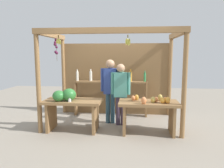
# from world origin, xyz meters

# --- Properties ---
(ground_plane) EXTENTS (12.00, 12.00, 0.00)m
(ground_plane) POSITION_xyz_m (0.00, 0.00, 0.00)
(ground_plane) COLOR gray
(ground_plane) RESTS_ON ground
(market_stall) EXTENTS (3.23, 1.82, 2.29)m
(market_stall) POSITION_xyz_m (-0.01, 0.40, 1.33)
(market_stall) COLOR olive
(market_stall) RESTS_ON ground
(fruit_counter_left) EXTENTS (1.31, 0.66, 0.99)m
(fruit_counter_left) POSITION_xyz_m (-0.91, -0.66, 0.64)
(fruit_counter_left) COLOR olive
(fruit_counter_left) RESTS_ON ground
(fruit_counter_right) EXTENTS (1.31, 0.64, 0.87)m
(fruit_counter_right) POSITION_xyz_m (0.87, -0.65, 0.55)
(fruit_counter_right) COLOR olive
(fruit_counter_right) RESTS_ON ground
(bottle_shelf_unit) EXTENTS (2.07, 0.22, 1.35)m
(bottle_shelf_unit) POSITION_xyz_m (-0.13, 0.64, 0.80)
(bottle_shelf_unit) COLOR olive
(bottle_shelf_unit) RESTS_ON ground
(vendor_man) EXTENTS (0.48, 0.22, 1.62)m
(vendor_man) POSITION_xyz_m (-0.06, -0.02, 0.98)
(vendor_man) COLOR #30576E
(vendor_man) RESTS_ON ground
(vendor_woman) EXTENTS (0.48, 0.21, 1.52)m
(vendor_woman) POSITION_xyz_m (0.21, -0.14, 0.90)
(vendor_woman) COLOR #453850
(vendor_woman) RESTS_ON ground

